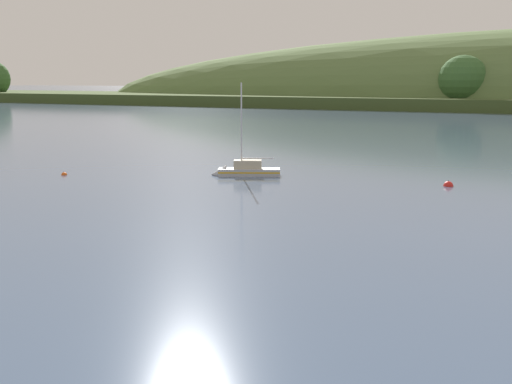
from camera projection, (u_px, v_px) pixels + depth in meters
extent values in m
cube|color=#3C4E24|center=(511.00, 104.00, 202.48)|extent=(491.59, 61.02, 3.24)
sphere|color=#38602D|center=(463.00, 80.00, 199.21)|extent=(13.24, 13.24, 13.24)
cube|color=#ADB2BC|center=(249.00, 175.00, 64.94)|extent=(5.49, 4.01, 1.06)
cone|color=#ADB2BC|center=(219.00, 175.00, 65.00)|extent=(1.95, 2.10, 1.68)
cube|color=gold|center=(249.00, 172.00, 64.91)|extent=(5.50, 4.03, 0.12)
cube|color=#BCB299|center=(248.00, 164.00, 64.81)|extent=(2.66, 2.16, 0.73)
cylinder|color=silver|center=(241.00, 126.00, 64.33)|extent=(0.12, 0.12, 7.34)
cylinder|color=silver|center=(258.00, 158.00, 64.72)|extent=(2.50, 1.38, 0.10)
sphere|color=red|center=(448.00, 186.00, 58.64)|extent=(0.77, 0.77, 0.77)
cylinder|color=black|center=(449.00, 181.00, 58.58)|extent=(0.04, 0.04, 0.08)
sphere|color=#EA5B19|center=(64.00, 175.00, 65.44)|extent=(0.50, 0.50, 0.50)
cylinder|color=black|center=(64.00, 172.00, 65.40)|extent=(0.04, 0.04, 0.08)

